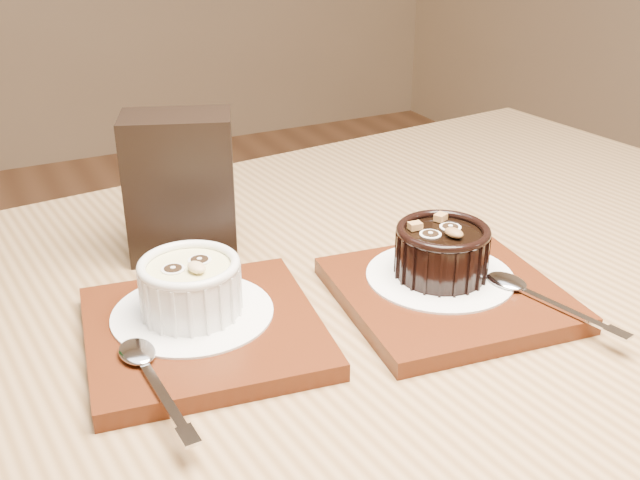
% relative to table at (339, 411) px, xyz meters
% --- Properties ---
extents(table, '(1.28, 0.92, 0.75)m').
position_rel_table_xyz_m(table, '(0.00, 0.00, 0.00)').
color(table, brown).
rests_on(table, ground).
extents(tray_left, '(0.20, 0.20, 0.01)m').
position_rel_table_xyz_m(tray_left, '(-0.11, 0.03, 0.10)').
color(tray_left, '#50200D').
rests_on(tray_left, table).
extents(doily_left, '(0.13, 0.13, 0.00)m').
position_rel_table_xyz_m(doily_left, '(-0.11, 0.05, 0.11)').
color(doily_left, white).
rests_on(doily_left, tray_left).
extents(ramekin_white, '(0.08, 0.08, 0.05)m').
position_rel_table_xyz_m(ramekin_white, '(-0.11, 0.05, 0.13)').
color(ramekin_white, white).
rests_on(ramekin_white, doily_left).
extents(spoon_left, '(0.03, 0.14, 0.01)m').
position_rel_table_xyz_m(spoon_left, '(-0.16, -0.03, 0.11)').
color(spoon_left, silver).
rests_on(spoon_left, tray_left).
extents(tray_right, '(0.20, 0.20, 0.01)m').
position_rel_table_xyz_m(tray_right, '(0.10, -0.01, 0.10)').
color(tray_right, '#50200D').
rests_on(tray_right, table).
extents(doily_right, '(0.13, 0.13, 0.00)m').
position_rel_table_xyz_m(doily_right, '(0.10, 0.01, 0.11)').
color(doily_right, white).
rests_on(doily_right, tray_right).
extents(ramekin_dark, '(0.08, 0.08, 0.05)m').
position_rel_table_xyz_m(ramekin_dark, '(0.10, 0.01, 0.13)').
color(ramekin_dark, black).
rests_on(ramekin_dark, doily_right).
extents(spoon_right, '(0.05, 0.14, 0.01)m').
position_rel_table_xyz_m(spoon_right, '(0.15, -0.07, 0.11)').
color(spoon_right, silver).
rests_on(spoon_right, tray_right).
extents(condiment_stand, '(0.11, 0.09, 0.14)m').
position_rel_table_xyz_m(condiment_stand, '(-0.07, 0.18, 0.16)').
color(condiment_stand, black).
rests_on(condiment_stand, table).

